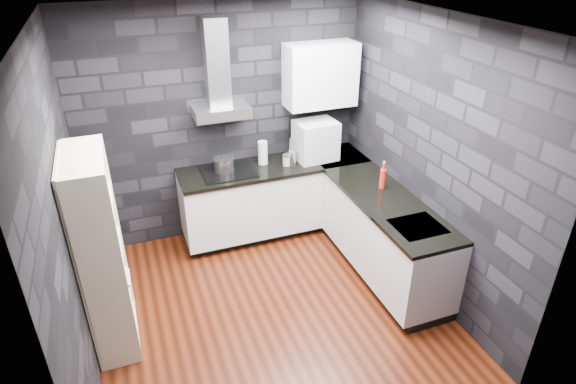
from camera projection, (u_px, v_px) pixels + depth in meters
ground at (271, 307)px, 4.75m from camera, size 3.20×3.20×0.00m
ceiling at (264, 21)px, 3.46m from camera, size 3.20×3.20×0.00m
wall_back at (223, 124)px, 5.44m from camera, size 3.20×0.05×2.70m
wall_front at (357, 310)px, 2.76m from camera, size 3.20×0.05×2.70m
wall_left at (62, 222)px, 3.60m from camera, size 0.05×3.20×2.70m
wall_right at (429, 159)px, 4.60m from camera, size 0.05×3.20×2.70m
toekick_back at (274, 225)px, 5.98m from camera, size 2.18×0.50×0.10m
toekick_right at (385, 268)px, 5.22m from camera, size 0.50×1.78×0.10m
counter_back_cab at (275, 196)px, 5.74m from camera, size 2.20×0.60×0.76m
counter_right_cab at (385, 236)px, 5.00m from camera, size 0.60×1.80×0.76m
counter_back_top at (275, 166)px, 5.54m from camera, size 2.20×0.62×0.04m
counter_right_top at (388, 203)px, 4.80m from camera, size 0.62×1.80×0.04m
counter_corner_top at (337, 156)px, 5.79m from camera, size 0.62×0.62×0.04m
hood_body at (221, 112)px, 5.16m from camera, size 0.60×0.34×0.12m
hood_chimney at (217, 62)px, 4.98m from camera, size 0.24×0.20×0.90m
upper_cabinet at (320, 75)px, 5.37m from camera, size 0.80×0.35×0.70m
cooktop at (228, 171)px, 5.37m from camera, size 0.58×0.50×0.01m
sink_rim at (418, 226)px, 4.39m from camera, size 0.44×0.40×0.01m
pot at (224, 165)px, 5.35m from camera, size 0.23×0.23×0.13m
glass_vase at (263, 153)px, 5.50m from camera, size 0.12×0.12×0.27m
storage_jar at (287, 161)px, 5.50m from camera, size 0.11×0.11×0.11m
utensil_crock at (291, 159)px, 5.51m from camera, size 0.11×0.11×0.14m
appliance_garage at (316, 141)px, 5.58m from camera, size 0.49×0.39×0.46m
red_bottle at (383, 179)px, 4.99m from camera, size 0.06×0.06×0.21m
bookshelf at (102, 254)px, 4.00m from camera, size 0.57×0.87×1.80m
fruit_bowl at (101, 255)px, 3.93m from camera, size 0.26×0.26×0.05m
book_red at (106, 274)px, 4.29m from camera, size 0.18×0.05×0.24m
book_second at (108, 271)px, 4.29m from camera, size 0.18×0.02×0.24m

